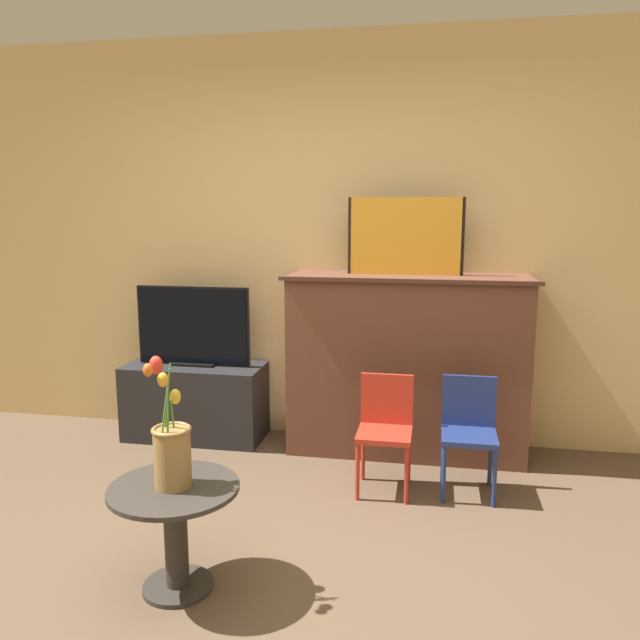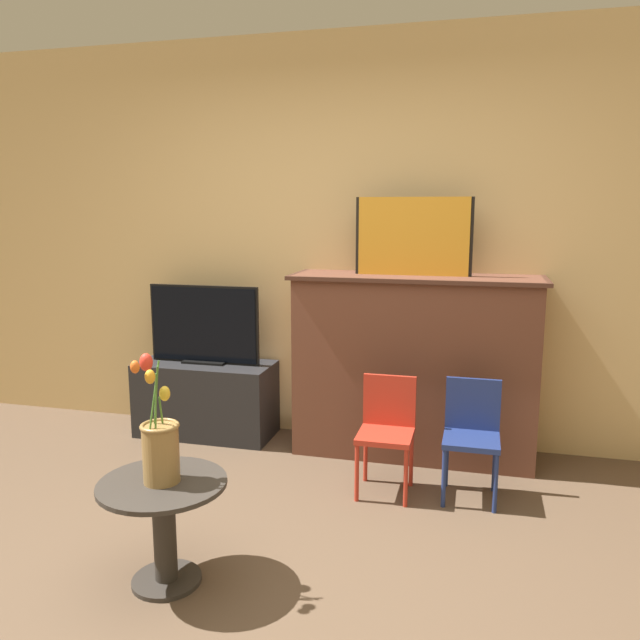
{
  "view_description": "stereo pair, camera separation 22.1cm",
  "coord_description": "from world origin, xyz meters",
  "px_view_note": "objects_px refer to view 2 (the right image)",
  "views": [
    {
      "loc": [
        0.66,
        -2.05,
        1.57
      ],
      "look_at": [
        0.07,
        1.14,
        0.99
      ],
      "focal_mm": 35.0,
      "sensor_mm": 36.0,
      "label": 1
    },
    {
      "loc": [
        0.88,
        -2.0,
        1.57
      ],
      "look_at": [
        0.07,
        1.14,
        0.99
      ],
      "focal_mm": 35.0,
      "sensor_mm": 36.0,
      "label": 2
    }
  ],
  "objects_px": {
    "tv_monitor": "(204,326)",
    "vase_tulips": "(160,445)",
    "chair_red": "(387,426)",
    "chair_blue": "(472,430)",
    "painting": "(413,236)"
  },
  "relations": [
    {
      "from": "tv_monitor",
      "to": "vase_tulips",
      "type": "height_order",
      "value": "tv_monitor"
    },
    {
      "from": "tv_monitor",
      "to": "vase_tulips",
      "type": "bearing_deg",
      "value": -71.06
    },
    {
      "from": "chair_red",
      "to": "chair_blue",
      "type": "distance_m",
      "value": 0.46
    },
    {
      "from": "tv_monitor",
      "to": "chair_red",
      "type": "bearing_deg",
      "value": -22.8
    },
    {
      "from": "painting",
      "to": "chair_red",
      "type": "height_order",
      "value": "painting"
    },
    {
      "from": "chair_red",
      "to": "vase_tulips",
      "type": "height_order",
      "value": "vase_tulips"
    },
    {
      "from": "chair_red",
      "to": "tv_monitor",
      "type": "bearing_deg",
      "value": 157.2
    },
    {
      "from": "vase_tulips",
      "to": "chair_blue",
      "type": "bearing_deg",
      "value": 43.51
    },
    {
      "from": "chair_red",
      "to": "vase_tulips",
      "type": "xyz_separation_m",
      "value": [
        -0.78,
        -1.12,
        0.24
      ]
    },
    {
      "from": "tv_monitor",
      "to": "vase_tulips",
      "type": "relative_size",
      "value": 1.48
    },
    {
      "from": "vase_tulips",
      "to": "chair_red",
      "type": "bearing_deg",
      "value": 55.4
    },
    {
      "from": "painting",
      "to": "vase_tulips",
      "type": "relative_size",
      "value": 1.34
    },
    {
      "from": "painting",
      "to": "tv_monitor",
      "type": "distance_m",
      "value": 1.55
    },
    {
      "from": "chair_red",
      "to": "vase_tulips",
      "type": "distance_m",
      "value": 1.39
    },
    {
      "from": "painting",
      "to": "tv_monitor",
      "type": "height_order",
      "value": "painting"
    }
  ]
}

